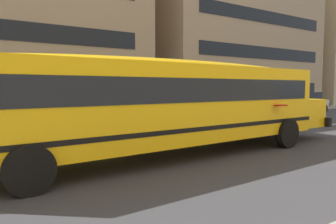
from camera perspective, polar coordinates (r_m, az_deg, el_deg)
The scene contains 8 objects.
ground_plane at distance 11.46m, azimuth -0.75°, elevation -5.82°, with size 400.00×400.00×0.00m, color #38383D.
sidewalk_far at distance 19.02m, azimuth -14.82°, elevation -1.85°, with size 120.00×3.00×0.01m, color gray.
lane_centreline at distance 11.46m, azimuth -0.75°, elevation -5.81°, with size 110.00×0.16×0.01m, color silver.
school_bus at distance 9.47m, azimuth 1.11°, elevation 2.25°, with size 12.73×3.06×2.83m.
parked_car_white_by_entrance at distance 28.49m, azimuth 23.41°, elevation 1.67°, with size 3.99×2.05×1.64m.
parked_car_red_past_driveway at distance 21.91m, azimuth 11.90°, elevation 1.22°, with size 3.94×1.96×1.64m.
apartment_block_far_centre at distance 34.92m, azimuth 9.86°, elevation 14.62°, with size 18.59×11.03×16.50m.
apartment_block_far_right at distance 51.31m, azimuth 26.76°, elevation 10.93°, with size 17.73×11.60×16.50m.
Camera 1 is at (-6.18, -9.44, 2.04)m, focal length 34.28 mm.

